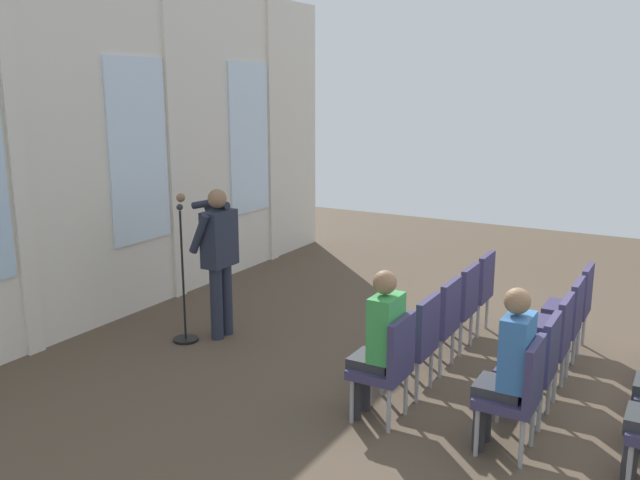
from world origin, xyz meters
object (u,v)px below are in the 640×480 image
audience_r0_c0 (380,338)px  chair_r1_c2 (551,338)px  chair_r0_c4 (476,287)px  chair_r1_c4 (574,302)px  chair_r0_c1 (416,339)px  chair_r1_c3 (564,319)px  chair_r0_c2 (439,319)px  chair_r0_c3 (459,302)px  mic_stand (185,312)px  speaker (218,252)px  chair_r1_c0 (518,390)px  audience_r1_c0 (509,362)px  chair_r0_c0 (388,362)px  chair_r1_c1 (536,362)px

audience_r0_c0 → chair_r1_c2: (1.23, -1.16, -0.20)m
chair_r0_c4 → chair_r1_c4: 1.08m
chair_r0_c1 → chair_r1_c3: size_ratio=1.00×
chair_r0_c2 → chair_r0_c3: 0.62m
audience_r0_c0 → chair_r1_c2: bearing=-43.1°
mic_stand → chair_r1_c4: 4.24m
mic_stand → chair_r0_c2: 2.81m
chair_r1_c2 → chair_r1_c4: same height
speaker → chair_r0_c1: 2.53m
chair_r0_c1 → chair_r1_c4: size_ratio=1.00×
mic_stand → chair_r0_c4: 3.31m
chair_r1_c0 → chair_r1_c3: size_ratio=1.00×
chair_r1_c2 → speaker: bearing=95.2°
speaker → mic_stand: bearing=141.8°
audience_r0_c0 → chair_r1_c3: 2.19m
chair_r0_c3 → audience_r1_c0: size_ratio=0.70×
chair_r0_c2 → chair_r0_c4: same height
chair_r0_c0 → audience_r0_c0: audience_r0_c0 is taller
chair_r0_c2 → chair_r1_c2: (0.00, -1.08, 0.00)m
chair_r0_c1 → audience_r1_c0: (-0.62, -0.99, 0.21)m
audience_r0_c0 → chair_r0_c3: (1.85, -0.08, -0.20)m
chair_r0_c2 → chair_r1_c2: bearing=-90.0°
speaker → chair_r0_c2: speaker is taller
chair_r1_c0 → chair_r0_c1: bearing=60.1°
chair_r0_c3 → chair_r0_c0: bearing=180.0°
mic_stand → chair_r1_c0: mic_stand is taller
chair_r1_c2 → chair_r0_c3: bearing=60.1°
chair_r0_c4 → chair_r1_c3: (-0.62, -1.08, 0.00)m
audience_r1_c0 → chair_r1_c1: audience_r1_c0 is taller
chair_r0_c0 → chair_r1_c0: 1.08m
chair_r0_c1 → chair_r0_c2: 0.62m
chair_r0_c1 → chair_r0_c3: (1.23, 0.00, 0.00)m
chair_r1_c1 → chair_r1_c0: bearing=180.0°
chair_r1_c0 → chair_r1_c4: 2.47m
chair_r1_c4 → mic_stand: bearing=116.2°
chair_r0_c2 → chair_r1_c1: same height
mic_stand → chair_r0_c3: 3.01m
chair_r0_c4 → chair_r1_c3: size_ratio=1.00×
chair_r1_c1 → chair_r1_c3: 1.23m
mic_stand → audience_r1_c0: bearing=-99.1°
chair_r1_c1 → chair_r0_c1: bearing=90.0°
speaker → chair_r0_c3: 2.68m
chair_r1_c4 → audience_r0_c0: bearing=154.9°
chair_r0_c4 → chair_r1_c0: (-2.47, -1.08, 0.00)m
audience_r0_c0 → chair_r0_c4: size_ratio=1.41×
chair_r1_c3 → chair_r1_c4: size_ratio=1.00×
audience_r1_c0 → chair_r0_c4: bearing=21.9°
speaker → chair_r0_c0: bearing=-110.3°
chair_r0_c2 → chair_r1_c4: same height
chair_r0_c4 → chair_r0_c3: bearing=180.0°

